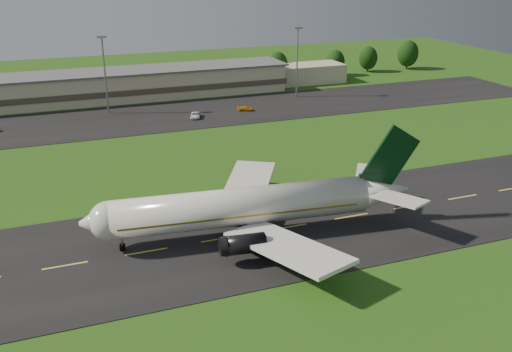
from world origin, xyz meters
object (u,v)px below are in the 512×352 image
object	(u,v)px
terminal	(105,86)
service_vehicle_c	(195,115)
airliner	(247,207)
service_vehicle_d	(246,109)
light_mast_east	(297,54)
light_mast_centre	(104,66)

from	to	relation	value
terminal	service_vehicle_c	bearing A→B (deg)	-56.63
airliner	service_vehicle_d	world-z (taller)	airliner
terminal	light_mast_east	xyz separation A→B (m)	(53.60, -16.18, 8.75)
airliner	light_mast_east	xyz separation A→B (m)	(44.79, 80.09, 8.08)
service_vehicle_d	airliner	bearing A→B (deg)	-179.81
airliner	light_mast_centre	xyz separation A→B (m)	(-10.21, 80.09, 8.08)
service_vehicle_d	service_vehicle_c	bearing A→B (deg)	118.03
airliner	light_mast_east	bearing A→B (deg)	66.94
service_vehicle_c	terminal	bearing A→B (deg)	142.75
terminal	service_vehicle_d	distance (m)	43.16
light_mast_centre	service_vehicle_d	xyz separation A→B (m)	(35.05, -10.65, -12.01)
light_mast_east	service_vehicle_c	distance (m)	38.71
airliner	light_mast_centre	world-z (taller)	light_mast_centre
terminal	light_mast_centre	size ratio (longest dim) A/B	7.13
airliner	terminal	bearing A→B (deg)	101.39
terminal	service_vehicle_d	world-z (taller)	terminal
terminal	light_mast_centre	distance (m)	18.45
light_mast_east	light_mast_centre	bearing A→B (deg)	180.00
airliner	light_mast_centre	distance (m)	81.14
light_mast_centre	service_vehicle_d	distance (m)	38.55
terminal	service_vehicle_d	bearing A→B (deg)	-38.58
light_mast_centre	light_mast_east	distance (m)	55.00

